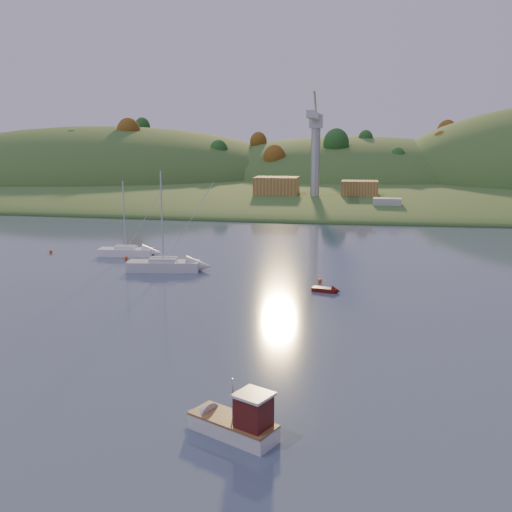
% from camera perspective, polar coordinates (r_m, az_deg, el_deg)
% --- Properties ---
extents(ground, '(500.00, 500.00, 0.00)m').
position_cam_1_polar(ground, '(30.34, -16.48, -21.80)').
color(ground, '#39495D').
rests_on(ground, ground).
extents(far_shore, '(620.00, 220.00, 1.50)m').
position_cam_1_polar(far_shore, '(253.30, 7.23, 7.71)').
color(far_shore, '#315522').
rests_on(far_shore, ground).
extents(shore_slope, '(640.00, 150.00, 7.00)m').
position_cam_1_polar(shore_slope, '(188.59, 6.25, 6.45)').
color(shore_slope, '#315522').
rests_on(shore_slope, ground).
extents(hill_left, '(170.00, 140.00, 44.00)m').
position_cam_1_polar(hill_left, '(245.32, -14.82, 7.30)').
color(hill_left, '#315522').
rests_on(hill_left, ground).
extents(hill_center, '(140.00, 120.00, 36.00)m').
position_cam_1_polar(hill_center, '(233.07, 9.46, 7.32)').
color(hill_center, '#315522').
rests_on(hill_center, ground).
extents(hillside_trees, '(280.00, 50.00, 32.00)m').
position_cam_1_polar(hillside_trees, '(208.48, 6.61, 6.92)').
color(hillside_trees, '#1B4A1A').
rests_on(hillside_trees, ground).
extents(wharf, '(42.00, 16.00, 2.40)m').
position_cam_1_polar(wharf, '(145.45, 7.11, 5.42)').
color(wharf, slate).
rests_on(wharf, ground).
extents(shed_west, '(11.00, 8.00, 4.80)m').
position_cam_1_polar(shed_west, '(147.32, 2.07, 6.98)').
color(shed_west, olive).
rests_on(shed_west, wharf).
extents(shed_east, '(9.00, 7.00, 4.00)m').
position_cam_1_polar(shed_east, '(146.98, 10.32, 6.64)').
color(shed_east, olive).
rests_on(shed_east, wharf).
extents(dock_crane, '(3.20, 28.00, 20.30)m').
position_cam_1_polar(dock_crane, '(141.23, 5.95, 11.76)').
color(dock_crane, '#B7B7BC').
rests_on(dock_crane, wharf).
extents(fishing_boat, '(6.33, 4.42, 3.91)m').
position_cam_1_polar(fishing_boat, '(33.74, -2.88, -15.98)').
color(fishing_boat, silver).
rests_on(fishing_boat, ground).
extents(sailboat_near, '(7.97, 3.09, 10.80)m').
position_cam_1_polar(sailboat_near, '(84.46, -12.89, 0.49)').
color(sailboat_near, white).
rests_on(sailboat_near, ground).
extents(sailboat_far, '(9.44, 4.04, 12.68)m').
position_cam_1_polar(sailboat_far, '(73.83, -9.23, -0.86)').
color(sailboat_far, silver).
rests_on(sailboat_far, ground).
extents(canoe, '(3.94, 3.49, 0.67)m').
position_cam_1_polar(canoe, '(76.82, -10.21, -0.77)').
color(canoe, '#997E54').
rests_on(canoe, ground).
extents(paddler, '(0.52, 0.60, 1.40)m').
position_cam_1_polar(paddler, '(76.74, -10.22, -0.50)').
color(paddler, black).
rests_on(paddler, ground).
extents(red_tender, '(3.31, 1.74, 1.07)m').
position_cam_1_polar(red_tender, '(63.31, 7.39, -3.42)').
color(red_tender, '#520D0B').
rests_on(red_tender, ground).
extents(work_vessel, '(14.70, 6.02, 3.71)m').
position_cam_1_polar(work_vessel, '(131.54, 12.95, 4.63)').
color(work_vessel, slate).
rests_on(work_vessel, ground).
extents(buoy_1, '(0.50, 0.50, 0.50)m').
position_cam_1_polar(buoy_1, '(67.31, 6.41, -2.47)').
color(buoy_1, '#FE410D').
rests_on(buoy_1, ground).
extents(buoy_2, '(0.50, 0.50, 0.50)m').
position_cam_1_polar(buoy_2, '(89.76, -19.84, 0.44)').
color(buoy_2, '#FE410D').
rests_on(buoy_2, ground).
extents(buoy_3, '(0.50, 0.50, 0.50)m').
position_cam_1_polar(buoy_3, '(81.83, -12.87, -0.18)').
color(buoy_3, '#FE410D').
rests_on(buoy_3, ground).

